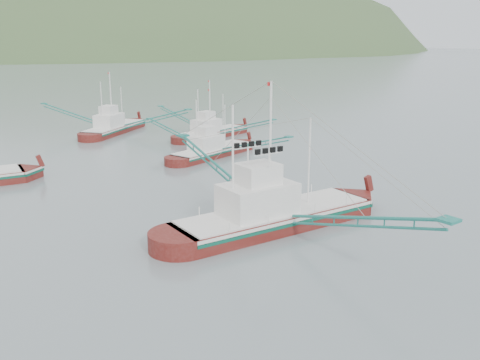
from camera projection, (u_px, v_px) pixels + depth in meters
ground at (287, 237)px, 40.87m from camera, size 1200.00×1200.00×0.00m
main_boat at (272, 206)px, 42.30m from camera, size 17.31×30.97×12.53m
bg_boat_right at (212, 143)px, 67.81m from camera, size 13.04×22.35×9.24m
bg_boat_far at (113, 119)px, 84.21m from camera, size 19.05×22.44×10.25m
bg_boat_extra at (211, 126)px, 80.72m from camera, size 13.04×22.49×9.24m
headland_right at (175, 52)px, 512.07m from camera, size 684.00×432.00×306.00m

